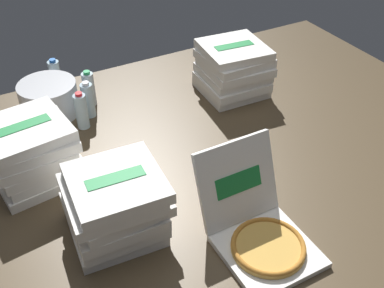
{
  "coord_description": "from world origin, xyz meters",
  "views": [
    {
      "loc": [
        -0.79,
        -1.37,
        1.43
      ],
      "look_at": [
        0.01,
        0.1,
        0.14
      ],
      "focal_mm": 43.71,
      "sensor_mm": 36.0,
      "label": 1
    }
  ],
  "objects_px": {
    "pizza_stack_right_near": "(115,205)",
    "water_bottle_3": "(56,76)",
    "open_pizza_box": "(259,229)",
    "water_bottle_1": "(88,100)",
    "water_bottle_0": "(81,111)",
    "water_bottle_2": "(89,89)",
    "pizza_stack_left_near": "(32,152)",
    "pizza_stack_left_far": "(233,69)",
    "ice_bucket": "(49,99)"
  },
  "relations": [
    {
      "from": "ice_bucket",
      "to": "water_bottle_0",
      "type": "distance_m",
      "value": 0.24
    },
    {
      "from": "pizza_stack_left_near",
      "to": "ice_bucket",
      "type": "distance_m",
      "value": 0.53
    },
    {
      "from": "water_bottle_1",
      "to": "water_bottle_2",
      "type": "distance_m",
      "value": 0.12
    },
    {
      "from": "water_bottle_1",
      "to": "water_bottle_2",
      "type": "height_order",
      "value": "same"
    },
    {
      "from": "open_pizza_box",
      "to": "water_bottle_2",
      "type": "height_order",
      "value": "open_pizza_box"
    },
    {
      "from": "water_bottle_0",
      "to": "water_bottle_2",
      "type": "relative_size",
      "value": 1.0
    },
    {
      "from": "pizza_stack_right_near",
      "to": "water_bottle_3",
      "type": "distance_m",
      "value": 1.19
    },
    {
      "from": "water_bottle_0",
      "to": "pizza_stack_left_far",
      "type": "bearing_deg",
      "value": -4.35
    },
    {
      "from": "pizza_stack_left_far",
      "to": "ice_bucket",
      "type": "relative_size",
      "value": 1.26
    },
    {
      "from": "pizza_stack_right_near",
      "to": "water_bottle_3",
      "type": "bearing_deg",
      "value": 85.66
    },
    {
      "from": "water_bottle_2",
      "to": "water_bottle_3",
      "type": "height_order",
      "value": "same"
    },
    {
      "from": "water_bottle_0",
      "to": "water_bottle_1",
      "type": "height_order",
      "value": "same"
    },
    {
      "from": "pizza_stack_right_near",
      "to": "water_bottle_3",
      "type": "relative_size",
      "value": 1.86
    },
    {
      "from": "open_pizza_box",
      "to": "pizza_stack_left_near",
      "type": "xyz_separation_m",
      "value": [
        -0.66,
        0.8,
        0.07
      ]
    },
    {
      "from": "water_bottle_2",
      "to": "ice_bucket",
      "type": "bearing_deg",
      "value": 174.73
    },
    {
      "from": "ice_bucket",
      "to": "water_bottle_3",
      "type": "height_order",
      "value": "water_bottle_3"
    },
    {
      "from": "pizza_stack_left_far",
      "to": "water_bottle_1",
      "type": "relative_size",
      "value": 1.87
    },
    {
      "from": "water_bottle_1",
      "to": "water_bottle_2",
      "type": "relative_size",
      "value": 1.0
    },
    {
      "from": "water_bottle_2",
      "to": "pizza_stack_left_far",
      "type": "bearing_deg",
      "value": -18.66
    },
    {
      "from": "pizza_stack_right_near",
      "to": "pizza_stack_left_far",
      "type": "xyz_separation_m",
      "value": [
        0.99,
        0.7,
        0.0
      ]
    },
    {
      "from": "pizza_stack_left_far",
      "to": "pizza_stack_left_near",
      "type": "bearing_deg",
      "value": -169.88
    },
    {
      "from": "pizza_stack_left_near",
      "to": "water_bottle_0",
      "type": "bearing_deg",
      "value": 41.95
    },
    {
      "from": "open_pizza_box",
      "to": "water_bottle_0",
      "type": "relative_size",
      "value": 2.29
    },
    {
      "from": "water_bottle_1",
      "to": "water_bottle_0",
      "type": "bearing_deg",
      "value": -127.01
    },
    {
      "from": "pizza_stack_right_near",
      "to": "pizza_stack_left_far",
      "type": "distance_m",
      "value": 1.21
    },
    {
      "from": "pizza_stack_right_near",
      "to": "water_bottle_2",
      "type": "xyz_separation_m",
      "value": [
        0.21,
        0.96,
        -0.04
      ]
    },
    {
      "from": "pizza_stack_right_near",
      "to": "water_bottle_3",
      "type": "height_order",
      "value": "pizza_stack_right_near"
    },
    {
      "from": "water_bottle_0",
      "to": "water_bottle_2",
      "type": "distance_m",
      "value": 0.22
    },
    {
      "from": "pizza_stack_left_far",
      "to": "water_bottle_1",
      "type": "xyz_separation_m",
      "value": [
        -0.81,
        0.15,
        -0.04
      ]
    },
    {
      "from": "open_pizza_box",
      "to": "water_bottle_2",
      "type": "relative_size",
      "value": 2.29
    },
    {
      "from": "water_bottle_2",
      "to": "water_bottle_3",
      "type": "distance_m",
      "value": 0.26
    },
    {
      "from": "open_pizza_box",
      "to": "pizza_stack_right_near",
      "type": "relative_size",
      "value": 1.23
    },
    {
      "from": "pizza_stack_right_near",
      "to": "ice_bucket",
      "type": "height_order",
      "value": "pizza_stack_right_near"
    },
    {
      "from": "water_bottle_2",
      "to": "open_pizza_box",
      "type": "bearing_deg",
      "value": -78.98
    },
    {
      "from": "pizza_stack_right_near",
      "to": "water_bottle_2",
      "type": "bearing_deg",
      "value": 77.39
    },
    {
      "from": "pizza_stack_left_near",
      "to": "pizza_stack_left_far",
      "type": "bearing_deg",
      "value": 10.12
    },
    {
      "from": "open_pizza_box",
      "to": "ice_bucket",
      "type": "height_order",
      "value": "open_pizza_box"
    },
    {
      "from": "pizza_stack_left_near",
      "to": "pizza_stack_right_near",
      "type": "height_order",
      "value": "same"
    },
    {
      "from": "pizza_stack_left_near",
      "to": "water_bottle_3",
      "type": "bearing_deg",
      "value": 67.27
    },
    {
      "from": "pizza_stack_left_near",
      "to": "ice_bucket",
      "type": "bearing_deg",
      "value": 68.14
    },
    {
      "from": "water_bottle_0",
      "to": "water_bottle_1",
      "type": "xyz_separation_m",
      "value": [
        0.06,
        0.09,
        0.0
      ]
    },
    {
      "from": "pizza_stack_right_near",
      "to": "water_bottle_1",
      "type": "relative_size",
      "value": 1.86
    },
    {
      "from": "water_bottle_0",
      "to": "water_bottle_3",
      "type": "distance_m",
      "value": 0.42
    },
    {
      "from": "pizza_stack_left_far",
      "to": "water_bottle_3",
      "type": "relative_size",
      "value": 1.87
    },
    {
      "from": "open_pizza_box",
      "to": "pizza_stack_right_near",
      "type": "height_order",
      "value": "open_pizza_box"
    },
    {
      "from": "water_bottle_1",
      "to": "ice_bucket",
      "type": "bearing_deg",
      "value": 143.79
    },
    {
      "from": "open_pizza_box",
      "to": "water_bottle_2",
      "type": "distance_m",
      "value": 1.3
    },
    {
      "from": "pizza_stack_left_far",
      "to": "water_bottle_0",
      "type": "distance_m",
      "value": 0.88
    },
    {
      "from": "water_bottle_0",
      "to": "water_bottle_2",
      "type": "height_order",
      "value": "same"
    },
    {
      "from": "open_pizza_box",
      "to": "water_bottle_1",
      "type": "bearing_deg",
      "value": 104.0
    }
  ]
}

